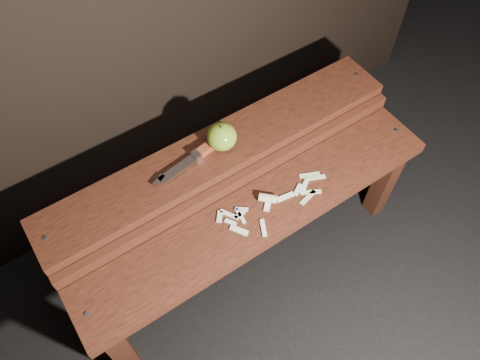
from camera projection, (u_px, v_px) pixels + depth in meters
ground at (249, 257)px, 1.77m from camera, size 60.00×60.00×0.00m
bench_front_tier at (262, 224)px, 1.45m from camera, size 1.20×0.20×0.42m
bench_rear_tier at (222, 164)px, 1.51m from camera, size 1.20×0.21×0.50m
apple at (222, 137)px, 1.40m from camera, size 0.09×0.09×0.09m
knife at (204, 150)px, 1.41m from camera, size 0.28×0.07×0.03m
apple_scraps at (270, 202)px, 1.41m from camera, size 0.37×0.15×0.03m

